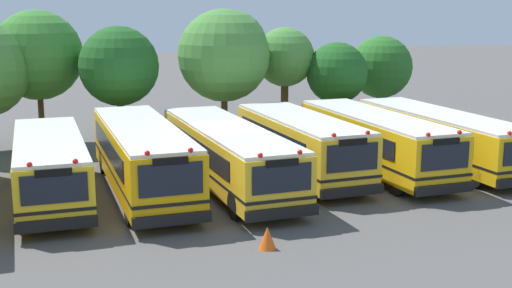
{
  "coord_description": "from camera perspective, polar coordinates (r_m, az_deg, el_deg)",
  "views": [
    {
      "loc": [
        -7.91,
        -25.31,
        7.14
      ],
      "look_at": [
        1.34,
        0.0,
        1.6
      ],
      "focal_mm": 47.11,
      "sensor_mm": 36.0,
      "label": 1
    }
  ],
  "objects": [
    {
      "name": "school_bus_6",
      "position": [
        31.87,
        15.39,
        0.69
      ],
      "size": [
        2.6,
        11.11,
        2.51
      ],
      "rotation": [
        0.0,
        0.0,
        3.14
      ],
      "color": "yellow",
      "rests_on": "ground_plane"
    },
    {
      "name": "school_bus_2",
      "position": [
        26.4,
        -9.63,
        -0.98
      ],
      "size": [
        2.75,
        11.02,
        2.78
      ],
      "rotation": [
        0.0,
        0.0,
        3.12
      ],
      "color": "#EAA80C",
      "rests_on": "ground_plane"
    },
    {
      "name": "school_bus_3",
      "position": [
        27.03,
        -2.45,
        -0.76
      ],
      "size": [
        2.64,
        11.69,
        2.55
      ],
      "rotation": [
        0.0,
        0.0,
        3.15
      ],
      "color": "yellow",
      "rests_on": "ground_plane"
    },
    {
      "name": "school_bus_4",
      "position": [
        28.49,
        3.84,
        0.02
      ],
      "size": [
        2.64,
        9.24,
        2.71
      ],
      "rotation": [
        0.0,
        0.0,
        3.15
      ],
      "color": "yellow",
      "rests_on": "ground_plane"
    },
    {
      "name": "tree_4",
      "position": [
        35.35,
        -2.54,
        7.76
      ],
      "size": [
        4.82,
        4.81,
        7.03
      ],
      "color": "#4C3823",
      "rests_on": "ground_plane"
    },
    {
      "name": "tree_2",
      "position": [
        36.33,
        -18.14,
        7.29
      ],
      "size": [
        4.59,
        4.59,
        6.99
      ],
      "color": "#4C3823",
      "rests_on": "ground_plane"
    },
    {
      "name": "traffic_cone",
      "position": [
        20.27,
        0.98,
        -7.96
      ],
      "size": [
        0.53,
        0.53,
        0.69
      ],
      "primitive_type": "cone",
      "color": "#EA5914",
      "rests_on": "ground_plane"
    },
    {
      "name": "ground_plane",
      "position": [
        27.46,
        -2.64,
        -3.47
      ],
      "size": [
        160.0,
        160.0,
        0.0
      ],
      "primitive_type": "plane",
      "color": "#514F4C"
    },
    {
      "name": "tree_7",
      "position": [
        41.9,
        10.6,
        6.61
      ],
      "size": [
        3.78,
        3.78,
        5.4
      ],
      "color": "#4C3823",
      "rests_on": "ground_plane"
    },
    {
      "name": "tree_6",
      "position": [
        37.59,
        6.93,
        6.09
      ],
      "size": [
        3.4,
        3.4,
        5.22
      ],
      "color": "#4C3823",
      "rests_on": "ground_plane"
    },
    {
      "name": "tree_3",
      "position": [
        34.2,
        -11.53,
        6.65
      ],
      "size": [
        3.97,
        3.97,
        6.22
      ],
      "color": "#4C3823",
      "rests_on": "ground_plane"
    },
    {
      "name": "school_bus_1",
      "position": [
        26.14,
        -17.11,
        -1.75
      ],
      "size": [
        2.74,
        9.68,
        2.52
      ],
      "rotation": [
        0.0,
        0.0,
        3.12
      ],
      "color": "yellow",
      "rests_on": "ground_plane"
    },
    {
      "name": "tree_5",
      "position": [
        37.53,
        2.39,
        7.29
      ],
      "size": [
        3.28,
        3.28,
        6.02
      ],
      "color": "#4C3823",
      "rests_on": "ground_plane"
    },
    {
      "name": "school_bus_5",
      "position": [
        29.81,
        10.04,
        0.34
      ],
      "size": [
        2.59,
        10.52,
        2.66
      ],
      "rotation": [
        0.0,
        0.0,
        3.14
      ],
      "color": "yellow",
      "rests_on": "ground_plane"
    }
  ]
}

